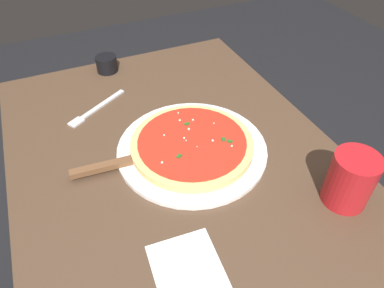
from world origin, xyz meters
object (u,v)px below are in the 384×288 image
object	(u,v)px
pizza_server	(120,163)
cup_tall_drink	(350,180)
serving_plate	(192,149)
napkin_folded_right	(187,269)
cup_small_sauce	(107,64)
fork	(95,110)
pizza	(192,144)

from	to	relation	value
pizza_server	cup_tall_drink	world-z (taller)	cup_tall_drink
serving_plate	napkin_folded_right	bearing A→B (deg)	154.55
cup_tall_drink	cup_small_sauce	xyz separation A→B (m)	(0.67, 0.31, -0.03)
pizza_server	napkin_folded_right	world-z (taller)	pizza_server
cup_small_sauce	fork	world-z (taller)	cup_small_sauce
pizza	cup_tall_drink	world-z (taller)	cup_tall_drink
cup_tall_drink	napkin_folded_right	xyz separation A→B (m)	(-0.01, 0.34, -0.05)
cup_small_sauce	napkin_folded_right	bearing A→B (deg)	177.08
serving_plate	napkin_folded_right	size ratio (longest dim) A/B	2.61
napkin_folded_right	fork	size ratio (longest dim) A/B	0.77
cup_tall_drink	pizza_server	bearing A→B (deg)	55.47
pizza_server	fork	size ratio (longest dim) A/B	1.33
pizza	fork	size ratio (longest dim) A/B	1.64
serving_plate	fork	distance (m)	0.29
pizza	pizza_server	size ratio (longest dim) A/B	1.24
serving_plate	fork	world-z (taller)	serving_plate
cup_small_sauce	fork	bearing A→B (deg)	156.38
pizza	serving_plate	bearing A→B (deg)	115.99
pizza	cup_small_sauce	world-z (taller)	cup_small_sauce
serving_plate	fork	xyz separation A→B (m)	(0.24, 0.17, -0.00)
pizza	napkin_folded_right	bearing A→B (deg)	154.55
pizza_server	cup_small_sauce	bearing A→B (deg)	-10.06
serving_plate	pizza_server	xyz separation A→B (m)	(0.01, 0.16, 0.01)
serving_plate	cup_tall_drink	size ratio (longest dim) A/B	3.03
pizza_server	cup_tall_drink	xyz separation A→B (m)	(-0.26, -0.38, 0.04)
serving_plate	pizza	xyz separation A→B (m)	(0.00, -0.00, 0.02)
pizza	cup_tall_drink	xyz separation A→B (m)	(-0.25, -0.22, 0.03)
serving_plate	pizza	distance (m)	0.02
fork	pizza	bearing A→B (deg)	-144.99
pizza	fork	bearing A→B (deg)	35.01
serving_plate	pizza	world-z (taller)	pizza
cup_small_sauce	fork	distance (m)	0.20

